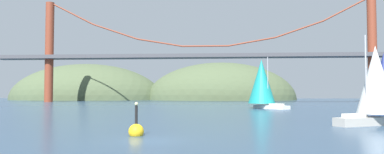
# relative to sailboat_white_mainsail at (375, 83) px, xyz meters

# --- Properties ---
(ground_plane) EXTENTS (360.00, 360.00, 0.00)m
(ground_plane) POSITION_rel_sailboat_white_mainsail_xyz_m (-19.19, -12.62, -4.00)
(ground_plane) COLOR #2D4760
(headland_center) EXTENTS (64.94, 44.00, 32.52)m
(headland_center) POSITION_rel_sailboat_white_mainsail_xyz_m (-14.19, 122.38, -4.00)
(headland_center) COLOR #4C5B3D
(headland_center) RESTS_ON ground_plane
(headland_left) EXTENTS (68.76, 44.00, 32.01)m
(headland_left) POSITION_rel_sailboat_white_mainsail_xyz_m (-74.19, 122.38, -4.00)
(headland_left) COLOR #4C5B3D
(headland_left) RESTS_ON ground_plane
(suspension_bridge) EXTENTS (142.03, 6.00, 34.10)m
(suspension_bridge) POSITION_rel_sailboat_white_mainsail_xyz_m (-19.19, 82.38, 11.88)
(suspension_bridge) COLOR brown
(suspension_bridge) RESTS_ON ground_plane
(sailboat_white_mainsail) EXTENTS (6.99, 5.22, 8.52)m
(sailboat_white_mainsail) POSITION_rel_sailboat_white_mainsail_xyz_m (0.00, 0.00, 0.00)
(sailboat_white_mainsail) COLOR #B7B2A8
(sailboat_white_mainsail) RESTS_ON ground_plane
(sailboat_teal_sail) EXTENTS (8.46, 9.43, 10.09)m
(sailboat_teal_sail) POSITION_rel_sailboat_white_mainsail_xyz_m (-6.28, 36.82, 1.10)
(sailboat_teal_sail) COLOR white
(sailboat_teal_sail) RESTS_ON ground_plane
(channel_buoy) EXTENTS (1.10, 1.10, 2.64)m
(channel_buoy) POSITION_rel_sailboat_white_mainsail_xyz_m (-20.69, -10.08, -3.63)
(channel_buoy) COLOR gold
(channel_buoy) RESTS_ON ground_plane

